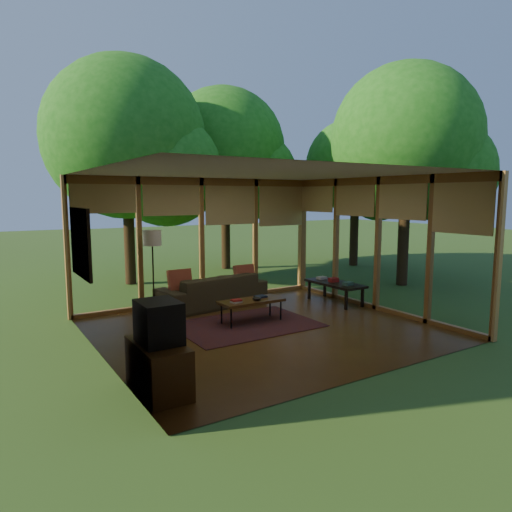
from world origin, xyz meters
TOP-DOWN VIEW (x-y plane):
  - floor at (0.00, 0.00)m, footprint 5.50×5.50m
  - ceiling at (0.00, 0.00)m, footprint 5.50×5.50m
  - wall_left at (-2.75, 0.00)m, footprint 0.04×5.00m
  - wall_front at (0.00, -2.50)m, footprint 5.50×0.04m
  - window_wall_back at (0.00, 2.50)m, footprint 5.50×0.12m
  - window_wall_right at (2.75, 0.00)m, footprint 0.12×5.00m
  - exterior_lawn at (8.00, 8.00)m, footprint 40.00×40.00m
  - tree_nw at (-0.71, 5.50)m, footprint 4.14×4.14m
  - tree_ne at (2.69, 6.48)m, footprint 3.88×3.88m
  - tree_se at (5.20, 1.48)m, footprint 3.72×3.72m
  - tree_far at (6.50, 4.69)m, footprint 3.07×3.07m
  - rug at (-0.13, 0.41)m, footprint 2.46×1.74m
  - sofa at (-0.00, 2.00)m, footprint 2.41×1.19m
  - pillow_left at (-0.75, 1.95)m, footprint 0.47×0.25m
  - pillow_right at (0.75, 1.95)m, footprint 0.44×0.24m
  - ct_book_lower at (-0.31, 0.45)m, footprint 0.21×0.18m
  - ct_book_upper at (-0.31, 0.45)m, footprint 0.18×0.14m
  - ct_book_side at (0.29, 0.58)m, footprint 0.22×0.17m
  - ct_bowl at (0.09, 0.40)m, footprint 0.16×0.16m
  - media_cabinet at (-2.47, -1.48)m, footprint 0.50×1.00m
  - television at (-2.45, -1.48)m, footprint 0.45×0.55m
  - console_book_a at (2.40, 0.46)m, footprint 0.21×0.16m
  - console_book_b at (2.40, 0.91)m, footprint 0.20×0.15m
  - console_book_c at (2.40, 1.31)m, footprint 0.21×0.16m
  - floor_lamp at (-1.23, 2.16)m, footprint 0.36×0.36m
  - coffee_table at (0.04, 0.50)m, footprint 1.20×0.50m
  - side_console at (2.40, 0.86)m, footprint 0.60×1.40m
  - wall_painting at (-2.71, 1.40)m, footprint 0.06×1.35m

SIDE VIEW (x-z plane):
  - exterior_lawn at x=8.00m, z-range -0.01..-0.01m
  - floor at x=0.00m, z-range 0.00..0.00m
  - rug at x=-0.13m, z-range 0.00..0.01m
  - media_cabinet at x=-2.47m, z-range 0.00..0.60m
  - sofa at x=0.00m, z-range 0.00..0.68m
  - coffee_table at x=0.04m, z-range 0.18..0.60m
  - side_console at x=2.40m, z-range 0.18..0.64m
  - ct_book_lower at x=-0.31m, z-range 0.42..0.45m
  - ct_book_side at x=0.29m, z-range 0.42..0.46m
  - ct_bowl at x=0.09m, z-range 0.42..0.50m
  - ct_book_upper at x=-0.31m, z-range 0.45..0.48m
  - console_book_c at x=2.40m, z-range 0.46..0.51m
  - console_book_a at x=2.40m, z-range 0.46..0.53m
  - console_book_b at x=2.40m, z-range 0.46..0.54m
  - pillow_right at x=0.75m, z-range 0.37..0.83m
  - pillow_left at x=-0.75m, z-range 0.37..0.86m
  - television at x=-2.45m, z-range 0.60..1.10m
  - wall_left at x=-2.75m, z-range 0.00..2.70m
  - wall_front at x=0.00m, z-range 0.00..2.70m
  - window_wall_back at x=0.00m, z-range 0.00..2.70m
  - window_wall_right at x=2.75m, z-range 0.00..2.70m
  - floor_lamp at x=-1.23m, z-range 0.58..2.23m
  - wall_painting at x=-2.71m, z-range 0.98..2.12m
  - ceiling at x=0.00m, z-range 2.70..2.70m
  - tree_far at x=6.50m, z-range 0.86..5.68m
  - tree_se at x=5.20m, z-range 0.94..6.55m
  - tree_ne at x=2.69m, z-range 0.90..6.59m
  - tree_nw at x=-0.71m, z-range 0.85..6.71m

